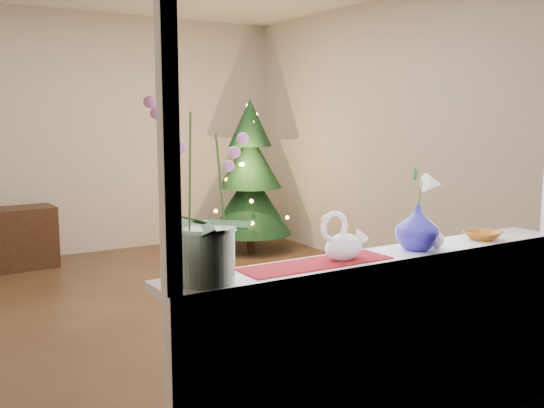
% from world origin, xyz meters
% --- Properties ---
extents(ground, '(5.00, 5.00, 0.00)m').
position_xyz_m(ground, '(0.00, 0.00, 0.00)').
color(ground, '#382417').
rests_on(ground, ground).
extents(wall_back, '(4.50, 0.10, 2.70)m').
position_xyz_m(wall_back, '(0.00, 2.50, 1.35)').
color(wall_back, beige).
rests_on(wall_back, ground).
extents(wall_front, '(4.50, 0.10, 2.70)m').
position_xyz_m(wall_front, '(0.00, -2.50, 1.35)').
color(wall_front, beige).
rests_on(wall_front, ground).
extents(wall_right, '(0.10, 5.00, 2.70)m').
position_xyz_m(wall_right, '(2.25, 0.00, 1.35)').
color(wall_right, beige).
rests_on(wall_right, ground).
extents(window_apron, '(2.20, 0.08, 0.88)m').
position_xyz_m(window_apron, '(0.00, -2.46, 0.44)').
color(window_apron, white).
rests_on(window_apron, ground).
extents(windowsill, '(2.20, 0.26, 0.04)m').
position_xyz_m(windowsill, '(0.00, -2.37, 0.90)').
color(windowsill, white).
rests_on(windowsill, window_apron).
extents(window_frame, '(2.22, 0.06, 1.60)m').
position_xyz_m(window_frame, '(0.00, -2.47, 1.70)').
color(window_frame, white).
rests_on(window_frame, windowsill).
extents(runner, '(0.70, 0.20, 0.01)m').
position_xyz_m(runner, '(-0.38, -2.37, 0.92)').
color(runner, maroon).
rests_on(runner, windowsill).
extents(orchid_pot, '(0.33, 0.33, 0.72)m').
position_xyz_m(orchid_pot, '(-0.91, -2.38, 1.28)').
color(orchid_pot, beige).
rests_on(orchid_pot, windowsill).
extents(swan, '(0.27, 0.19, 0.21)m').
position_xyz_m(swan, '(-0.24, -2.38, 1.03)').
color(swan, white).
rests_on(swan, windowsill).
extents(blue_vase, '(0.28, 0.28, 0.25)m').
position_xyz_m(blue_vase, '(0.19, -2.38, 1.04)').
color(blue_vase, navy).
rests_on(blue_vase, windowsill).
extents(lily, '(0.14, 0.08, 0.19)m').
position_xyz_m(lily, '(0.19, -2.38, 1.26)').
color(lily, beige).
rests_on(lily, blue_vase).
extents(paperweight, '(0.07, 0.07, 0.07)m').
position_xyz_m(paperweight, '(0.31, -2.40, 0.96)').
color(paperweight, silver).
rests_on(paperweight, windowsill).
extents(amber_dish, '(0.17, 0.17, 0.04)m').
position_xyz_m(amber_dish, '(0.65, -2.39, 0.94)').
color(amber_dish, '#944E11').
rests_on(amber_dish, windowsill).
extents(xmas_tree, '(1.02, 1.02, 1.75)m').
position_xyz_m(xmas_tree, '(1.55, 1.63, 0.87)').
color(xmas_tree, black).
rests_on(xmas_tree, ground).
extents(side_table, '(0.86, 0.46, 0.63)m').
position_xyz_m(side_table, '(-0.97, 2.12, 0.31)').
color(side_table, black).
rests_on(side_table, ground).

